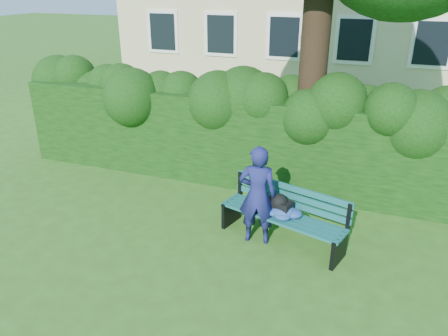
% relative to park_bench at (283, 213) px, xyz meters
% --- Properties ---
extents(ground, '(80.00, 80.00, 0.00)m').
position_rel_park_bench_xyz_m(ground, '(-1.13, -0.23, -0.50)').
color(ground, '#32581C').
rests_on(ground, ground).
extents(hedge, '(10.00, 1.00, 1.80)m').
position_rel_park_bench_xyz_m(hedge, '(-1.13, 1.97, 0.40)').
color(hedge, black).
rests_on(hedge, ground).
extents(park_bench, '(2.11, 1.09, 0.89)m').
position_rel_park_bench_xyz_m(park_bench, '(0.00, 0.00, 0.00)').
color(park_bench, '#0E4348').
rests_on(park_bench, ground).
extents(man_reading, '(0.64, 0.47, 1.62)m').
position_rel_park_bench_xyz_m(man_reading, '(-0.38, -0.14, 0.31)').
color(man_reading, navy).
rests_on(man_reading, ground).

